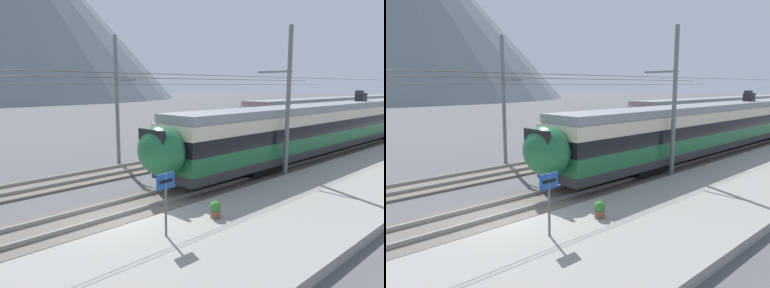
{
  "view_description": "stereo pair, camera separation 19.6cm",
  "coord_description": "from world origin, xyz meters",
  "views": [
    {
      "loc": [
        -6.95,
        -11.22,
        5.19
      ],
      "look_at": [
        6.47,
        2.86,
        2.0
      ],
      "focal_mm": 33.54,
      "sensor_mm": 36.0,
      "label": 1
    },
    {
      "loc": [
        -6.81,
        -11.36,
        5.19
      ],
      "look_at": [
        6.47,
        2.86,
        2.0
      ],
      "focal_mm": 33.54,
      "sensor_mm": 36.0,
      "label": 2
    }
  ],
  "objects": [
    {
      "name": "catenary_mast_mid",
      "position": [
        10.21,
        -0.61,
        4.3
      ],
      "size": [
        45.6,
        2.15,
        8.31
      ],
      "color": "slate",
      "rests_on": "ground"
    },
    {
      "name": "track_near",
      "position": [
        0.0,
        1.11,
        0.07
      ],
      "size": [
        120.0,
        3.0,
        0.28
      ],
      "color": "#6B6359",
      "rests_on": "ground"
    },
    {
      "name": "catenary_mast_far_side",
      "position": [
        5.63,
        8.9,
        4.28
      ],
      "size": [
        45.6,
        2.28,
        8.33
      ],
      "color": "slate",
      "rests_on": "ground"
    },
    {
      "name": "train_near_platform",
      "position": [
        19.21,
        1.11,
        2.23
      ],
      "size": [
        34.19,
        2.93,
        4.27
      ],
      "color": "#2D2D30",
      "rests_on": "track_near"
    },
    {
      "name": "platform_slab",
      "position": [
        0.0,
        -4.07,
        0.18
      ],
      "size": [
        120.0,
        6.22,
        0.37
      ],
      "primitive_type": "cube",
      "color": "gray",
      "rests_on": "ground"
    },
    {
      "name": "ground_plane",
      "position": [
        0.0,
        0.0,
        0.0
      ],
      "size": [
        400.0,
        400.0,
        0.0
      ],
      "primitive_type": "plane",
      "color": "#565659"
    },
    {
      "name": "train_far_track",
      "position": [
        33.77,
        7.06,
        2.23
      ],
      "size": [
        35.22,
        2.97,
        4.27
      ],
      "color": "#2D2D30",
      "rests_on": "track_far"
    },
    {
      "name": "potted_plant_platform_edge",
      "position": [
        2.35,
        -2.71,
        0.72
      ],
      "size": [
        0.43,
        0.43,
        0.64
      ],
      "color": "brown",
      "rests_on": "platform_slab"
    },
    {
      "name": "track_far",
      "position": [
        0.0,
        7.06,
        0.07
      ],
      "size": [
        120.0,
        3.0,
        0.28
      ],
      "color": "#6B6359",
      "rests_on": "ground"
    },
    {
      "name": "platform_sign",
      "position": [
        0.01,
        -2.7,
        1.9
      ],
      "size": [
        0.7,
        0.08,
        2.08
      ],
      "color": "#59595B",
      "rests_on": "platform_slab"
    }
  ]
}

